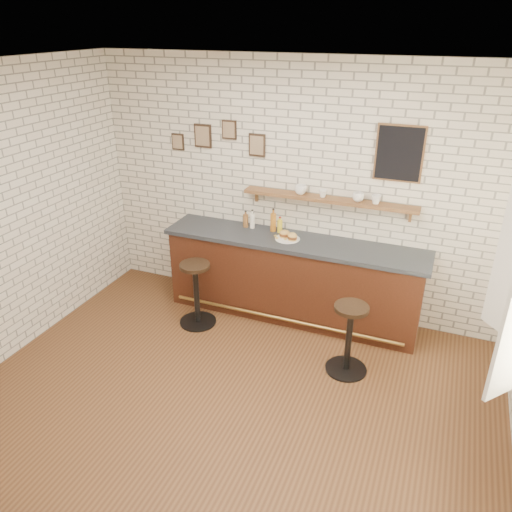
{
  "coord_description": "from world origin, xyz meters",
  "views": [
    {
      "loc": [
        1.63,
        -3.36,
        3.33
      ],
      "look_at": [
        -0.08,
        0.9,
        1.13
      ],
      "focal_mm": 35.0,
      "sensor_mm": 36.0,
      "label": 1
    }
  ],
  "objects_px": {
    "bar_counter": "(292,278)",
    "bar_stool_right": "(349,337)",
    "ciabatta_sandwich": "(288,235)",
    "bar_stool_left": "(196,292)",
    "bitters_bottle_white": "(252,221)",
    "shelf_cup_b": "(323,193)",
    "bitters_bottle_brown": "(246,220)",
    "shelf_cup_a": "(301,190)",
    "sandwich_plate": "(287,239)",
    "bitters_bottle_amber": "(273,222)",
    "condiment_bottle_yellow": "(280,226)",
    "shelf_cup_c": "(358,197)",
    "shelf_cup_d": "(376,199)"
  },
  "relations": [
    {
      "from": "bar_counter",
      "to": "bitters_bottle_white",
      "type": "xyz_separation_m",
      "value": [
        -0.58,
        0.16,
        0.6
      ]
    },
    {
      "from": "condiment_bottle_yellow",
      "to": "shelf_cup_a",
      "type": "height_order",
      "value": "shelf_cup_a"
    },
    {
      "from": "ciabatta_sandwich",
      "to": "bar_stool_left",
      "type": "distance_m",
      "value": 1.27
    },
    {
      "from": "sandwich_plate",
      "to": "shelf_cup_c",
      "type": "bearing_deg",
      "value": 15.77
    },
    {
      "from": "sandwich_plate",
      "to": "ciabatta_sandwich",
      "type": "xyz_separation_m",
      "value": [
        0.01,
        0.0,
        0.05
      ]
    },
    {
      "from": "bar_counter",
      "to": "bitters_bottle_brown",
      "type": "xyz_separation_m",
      "value": [
        -0.67,
        0.16,
        0.59
      ]
    },
    {
      "from": "bar_counter",
      "to": "shelf_cup_b",
      "type": "bearing_deg",
      "value": 37.56
    },
    {
      "from": "sandwich_plate",
      "to": "bar_stool_right",
      "type": "distance_m",
      "value": 1.38
    },
    {
      "from": "bar_stool_left",
      "to": "shelf_cup_b",
      "type": "height_order",
      "value": "shelf_cup_b"
    },
    {
      "from": "shelf_cup_b",
      "to": "bar_stool_left",
      "type": "bearing_deg",
      "value": 154.02
    },
    {
      "from": "sandwich_plate",
      "to": "bar_stool_right",
      "type": "bearing_deg",
      "value": -40.53
    },
    {
      "from": "bitters_bottle_brown",
      "to": "bitters_bottle_amber",
      "type": "xyz_separation_m",
      "value": [
        0.36,
        0.0,
        0.03
      ]
    },
    {
      "from": "bar_counter",
      "to": "shelf_cup_a",
      "type": "bearing_deg",
      "value": 90.29
    },
    {
      "from": "bar_counter",
      "to": "shelf_cup_a",
      "type": "relative_size",
      "value": 22.85
    },
    {
      "from": "bar_stool_right",
      "to": "ciabatta_sandwich",
      "type": "bearing_deg",
      "value": 139.15
    },
    {
      "from": "sandwich_plate",
      "to": "bar_stool_right",
      "type": "height_order",
      "value": "sandwich_plate"
    },
    {
      "from": "bitters_bottle_white",
      "to": "bitters_bottle_amber",
      "type": "height_order",
      "value": "bitters_bottle_amber"
    },
    {
      "from": "bitters_bottle_white",
      "to": "bar_stool_right",
      "type": "bearing_deg",
      "value": -33.85
    },
    {
      "from": "shelf_cup_a",
      "to": "shelf_cup_b",
      "type": "relative_size",
      "value": 1.47
    },
    {
      "from": "shelf_cup_b",
      "to": "shelf_cup_a",
      "type": "bearing_deg",
      "value": 121.57
    },
    {
      "from": "shelf_cup_d",
      "to": "bitters_bottle_brown",
      "type": "bearing_deg",
      "value": 170.5
    },
    {
      "from": "bitters_bottle_brown",
      "to": "condiment_bottle_yellow",
      "type": "relative_size",
      "value": 1.08
    },
    {
      "from": "sandwich_plate",
      "to": "shelf_cup_a",
      "type": "height_order",
      "value": "shelf_cup_a"
    },
    {
      "from": "bitters_bottle_brown",
      "to": "bitters_bottle_white",
      "type": "height_order",
      "value": "bitters_bottle_white"
    },
    {
      "from": "bar_counter",
      "to": "ciabatta_sandwich",
      "type": "xyz_separation_m",
      "value": [
        -0.06,
        -0.01,
        0.56
      ]
    },
    {
      "from": "bitters_bottle_white",
      "to": "condiment_bottle_yellow",
      "type": "xyz_separation_m",
      "value": [
        0.35,
        -0.0,
        -0.01
      ]
    },
    {
      "from": "bitters_bottle_brown",
      "to": "shelf_cup_b",
      "type": "distance_m",
      "value": 1.04
    },
    {
      "from": "bitters_bottle_white",
      "to": "bar_stool_right",
      "type": "height_order",
      "value": "bitters_bottle_white"
    },
    {
      "from": "bitters_bottle_brown",
      "to": "shelf_cup_a",
      "type": "distance_m",
      "value": 0.81
    },
    {
      "from": "bitters_bottle_amber",
      "to": "bitters_bottle_brown",
      "type": "bearing_deg",
      "value": -180.0
    },
    {
      "from": "sandwich_plate",
      "to": "bitters_bottle_brown",
      "type": "relative_size",
      "value": 1.34
    },
    {
      "from": "bar_stool_right",
      "to": "shelf_cup_a",
      "type": "xyz_separation_m",
      "value": [
        -0.87,
        1.02,
        1.14
      ]
    },
    {
      "from": "condiment_bottle_yellow",
      "to": "shelf_cup_a",
      "type": "xyz_separation_m",
      "value": [
        0.23,
        0.04,
        0.46
      ]
    },
    {
      "from": "ciabatta_sandwich",
      "to": "bitters_bottle_brown",
      "type": "height_order",
      "value": "bitters_bottle_brown"
    },
    {
      "from": "bar_counter",
      "to": "bar_stool_right",
      "type": "xyz_separation_m",
      "value": [
        0.87,
        -0.82,
        -0.09
      ]
    },
    {
      "from": "sandwich_plate",
      "to": "ciabatta_sandwich",
      "type": "relative_size",
      "value": 1.09
    },
    {
      "from": "ciabatta_sandwich",
      "to": "bitters_bottle_amber",
      "type": "distance_m",
      "value": 0.31
    },
    {
      "from": "sandwich_plate",
      "to": "condiment_bottle_yellow",
      "type": "relative_size",
      "value": 1.45
    },
    {
      "from": "ciabatta_sandwich",
      "to": "bitters_bottle_white",
      "type": "height_order",
      "value": "bitters_bottle_white"
    },
    {
      "from": "ciabatta_sandwich",
      "to": "shelf_cup_c",
      "type": "bearing_deg",
      "value": 16.0
    },
    {
      "from": "bitters_bottle_brown",
      "to": "condiment_bottle_yellow",
      "type": "xyz_separation_m",
      "value": [
        0.44,
        0.0,
        -0.0
      ]
    },
    {
      "from": "bar_counter",
      "to": "sandwich_plate",
      "type": "xyz_separation_m",
      "value": [
        -0.07,
        -0.01,
        0.51
      ]
    },
    {
      "from": "shelf_cup_a",
      "to": "bar_counter",
      "type": "bearing_deg",
      "value": -103.56
    },
    {
      "from": "bar_stool_left",
      "to": "bar_stool_right",
      "type": "height_order",
      "value": "bar_stool_left"
    },
    {
      "from": "condiment_bottle_yellow",
      "to": "shelf_cup_b",
      "type": "relative_size",
      "value": 2.09
    },
    {
      "from": "bitters_bottle_white",
      "to": "shelf_cup_b",
      "type": "bearing_deg",
      "value": 2.79
    },
    {
      "from": "shelf_cup_a",
      "to": "shelf_cup_d",
      "type": "xyz_separation_m",
      "value": [
        0.86,
        0.0,
        -0.0
      ]
    },
    {
      "from": "sandwich_plate",
      "to": "bar_stool_left",
      "type": "distance_m",
      "value": 1.24
    },
    {
      "from": "sandwich_plate",
      "to": "bitters_bottle_amber",
      "type": "bearing_deg",
      "value": 145.2
    },
    {
      "from": "sandwich_plate",
      "to": "shelf_cup_b",
      "type": "height_order",
      "value": "shelf_cup_b"
    }
  ]
}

